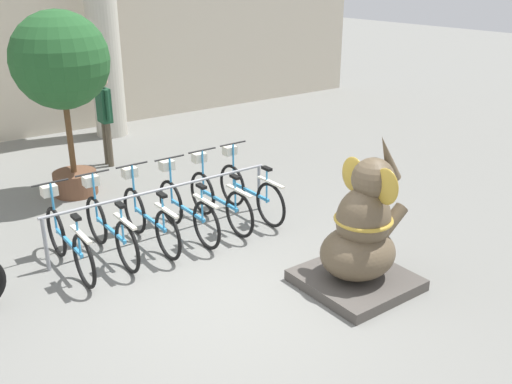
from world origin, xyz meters
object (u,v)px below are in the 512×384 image
object	(u,v)px
bicycle_0	(68,240)
bicycle_5	(249,190)
bicycle_1	(110,228)
bicycle_4	(219,199)
elephant_statue	(362,237)
potted_tree	(61,67)
bicycle_3	(186,208)
bicycle_2	(149,217)
person_pedestrian	(104,111)

from	to	relation	value
bicycle_0	bicycle_5	world-z (taller)	same
bicycle_1	bicycle_5	bearing A→B (deg)	0.38
bicycle_4	elephant_statue	distance (m)	2.59
potted_tree	bicycle_3	bearing A→B (deg)	-73.94
bicycle_2	person_pedestrian	bearing A→B (deg)	75.81
person_pedestrian	bicycle_5	bearing A→B (deg)	-77.32
bicycle_2	person_pedestrian	size ratio (longest dim) A/B	0.96
bicycle_2	potted_tree	world-z (taller)	potted_tree
bicycle_4	potted_tree	bearing A→B (deg)	117.53
bicycle_3	potted_tree	world-z (taller)	potted_tree
bicycle_1	potted_tree	size ratio (longest dim) A/B	0.56
bicycle_2	person_pedestrian	distance (m)	3.85
bicycle_0	elephant_statue	bearing A→B (deg)	-42.25
bicycle_1	bicycle_2	bearing A→B (deg)	-0.02
bicycle_2	bicycle_4	world-z (taller)	same
person_pedestrian	potted_tree	xyz separation A→B (m)	(-1.09, -1.13, 1.10)
person_pedestrian	bicycle_4	bearing A→B (deg)	-86.28
potted_tree	person_pedestrian	bearing A→B (deg)	46.07
bicycle_5	elephant_statue	world-z (taller)	elephant_statue
bicycle_4	potted_tree	world-z (taller)	potted_tree
bicycle_2	bicycle_4	distance (m)	1.17
bicycle_5	person_pedestrian	world-z (taller)	person_pedestrian
bicycle_4	person_pedestrian	bearing A→B (deg)	93.72
bicycle_2	potted_tree	size ratio (longest dim) A/B	0.56
bicycle_0	bicycle_4	bearing A→B (deg)	0.84
bicycle_3	person_pedestrian	bearing A→B (deg)	84.69
bicycle_5	person_pedestrian	size ratio (longest dim) A/B	0.96
bicycle_1	bicycle_4	bearing A→B (deg)	-0.02
bicycle_0	bicycle_1	bearing A→B (deg)	3.41
bicycle_3	bicycle_4	size ratio (longest dim) A/B	1.00
bicycle_1	bicycle_4	size ratio (longest dim) A/B	1.00
bicycle_3	bicycle_4	bearing A→B (deg)	3.44
bicycle_2	person_pedestrian	world-z (taller)	person_pedestrian
elephant_statue	person_pedestrian	xyz separation A→B (m)	(-0.66, 6.22, 0.44)
bicycle_1	person_pedestrian	xyz separation A→B (m)	(1.51, 3.68, 0.67)
elephant_statue	person_pedestrian	distance (m)	6.27
bicycle_2	bicycle_3	distance (m)	0.59
bicycle_5	bicycle_0	bearing A→B (deg)	-179.01
bicycle_1	potted_tree	distance (m)	3.13
bicycle_4	elephant_statue	world-z (taller)	elephant_statue
bicycle_3	bicycle_5	bearing A→B (deg)	2.53
bicycle_0	person_pedestrian	bearing A→B (deg)	60.51
elephant_statue	potted_tree	world-z (taller)	potted_tree
bicycle_5	potted_tree	distance (m)	3.63
bicycle_5	bicycle_2	bearing A→B (deg)	-179.48
potted_tree	bicycle_5	bearing A→B (deg)	-52.92
elephant_statue	person_pedestrian	bearing A→B (deg)	96.09
bicycle_0	bicycle_3	bearing A→B (deg)	-0.04
person_pedestrian	bicycle_0	bearing A→B (deg)	-119.49
bicycle_0	bicycle_4	distance (m)	2.34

